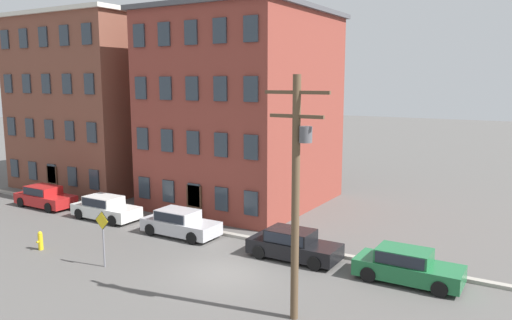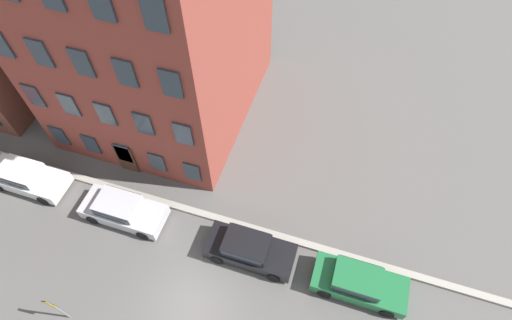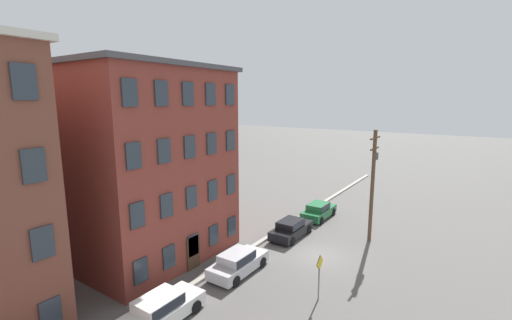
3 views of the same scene
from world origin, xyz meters
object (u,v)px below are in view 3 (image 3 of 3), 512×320
car_black (291,228)px  utility_pole (373,180)px  car_silver (238,262)px  car_green (319,210)px  car_white (161,308)px  caution_sign (319,270)px

car_black → utility_pole: utility_pole is taller
car_silver → car_green: 12.40m
car_white → utility_pole: 17.38m
car_white → car_black: bearing=-1.2°
car_silver → car_green: size_ratio=1.00×
car_black → car_green: bearing=-0.2°
car_silver → car_black: size_ratio=1.00×
car_silver → car_green: same height
car_silver → car_white: bearing=178.1°
caution_sign → utility_pole: 10.27m
caution_sign → car_black: bearing=37.9°
car_white → utility_pole: bearing=-19.7°
caution_sign → car_silver: bearing=90.7°
car_white → caution_sign: 8.40m
car_white → utility_pole: (15.89, -5.69, 4.13)m
car_green → caution_sign: 13.49m
car_white → utility_pole: utility_pole is taller
car_silver → car_green: (12.40, -0.08, 0.00)m
car_black → utility_pole: (2.84, -5.42, 4.13)m
car_white → car_green: (18.45, -0.28, 0.00)m
car_white → car_black: same height
caution_sign → car_white: bearing=137.2°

